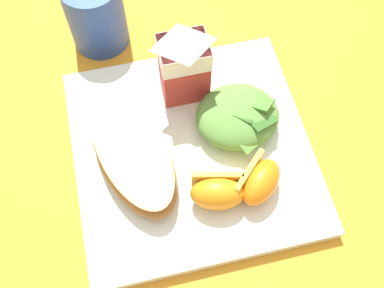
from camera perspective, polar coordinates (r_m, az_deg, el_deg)
name	(u,v)px	position (r m, az deg, el deg)	size (l,w,h in m)	color
ground	(192,153)	(0.57, 0.00, -1.18)	(3.00, 3.00, 0.00)	orange
white_plate	(192,151)	(0.56, 0.00, -0.83)	(0.28, 0.28, 0.02)	white
cheesy_pizza_bread	(133,154)	(0.53, -7.34, -1.23)	(0.12, 0.18, 0.04)	#A87038
green_salad_pile	(238,116)	(0.55, 5.69, 3.43)	(0.10, 0.10, 0.05)	#5B8E3D
milk_carton	(184,61)	(0.54, -1.01, 10.20)	(0.06, 0.05, 0.11)	#B7332D
orange_wedge_front	(217,192)	(0.51, 3.15, -5.96)	(0.07, 0.05, 0.04)	orange
orange_wedge_middle	(259,181)	(0.52, 8.31, -4.59)	(0.07, 0.07, 0.04)	orange
drinking_blue_cup	(96,14)	(0.64, -11.85, 15.51)	(0.08, 0.08, 0.10)	#284CA3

